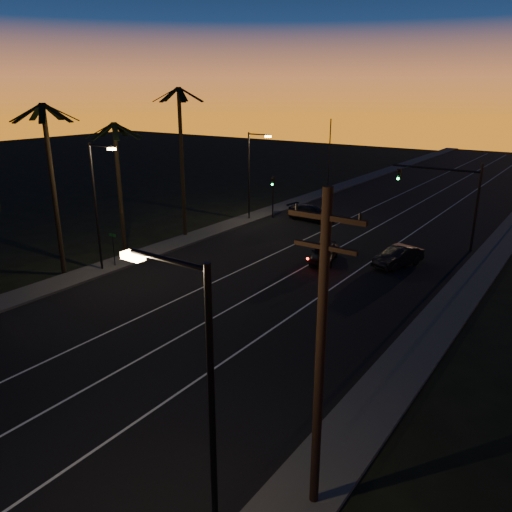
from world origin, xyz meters
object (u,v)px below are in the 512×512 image
Objects in this scene: utility_pole at (320,353)px; lead_car at (324,252)px; cross_car at (311,213)px; signal_mast at (447,189)px; right_car at (398,256)px.

utility_pole reaches higher than lead_car.
signal_mast is at bearing -5.71° from cross_car.
utility_pole is 2.19× the size of right_car.
cross_car is (-6.80, 10.40, 0.01)m from lead_car.
utility_pole is 30.33m from signal_mast.
right_car is (4.92, 2.25, 0.00)m from lead_car.
utility_pole is 1.93× the size of cross_car.
signal_mast reaches higher than cross_car.
lead_car is 5.41m from right_car.
signal_mast is 1.55× the size of right_car.
signal_mast is 1.44× the size of lead_car.
right_car is 14.28m from cross_car.
cross_car is (-17.38, 31.29, -4.58)m from utility_pole.
lead_car is (-6.11, -9.11, -4.06)m from signal_mast.
lead_car is at bearing -155.40° from right_car.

